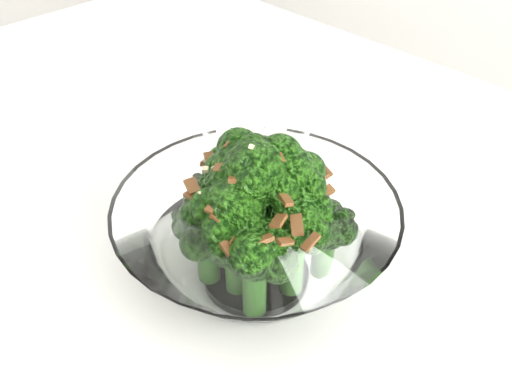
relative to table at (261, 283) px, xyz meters
The scene contains 2 objects.
table is the anchor object (origin of this frame).
broccoli_dish 0.13m from the table, 57.80° to the right, with size 0.21×0.21×0.13m.
Camera 1 is at (0.37, -0.22, 1.08)m, focal length 40.00 mm.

